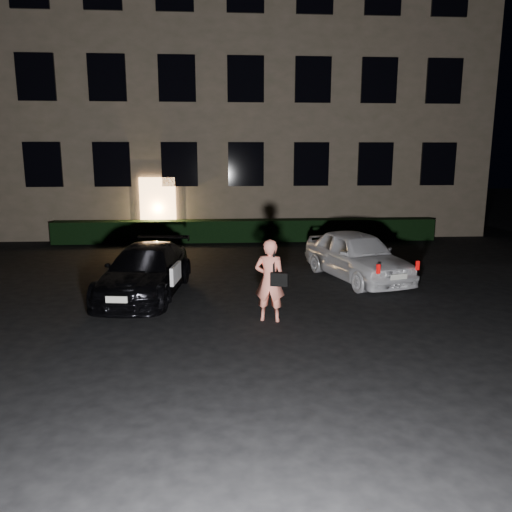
{
  "coord_description": "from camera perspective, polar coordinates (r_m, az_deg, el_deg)",
  "views": [
    {
      "loc": [
        -1.01,
        -9.02,
        3.39
      ],
      "look_at": [
        -0.23,
        2.0,
        1.13
      ],
      "focal_mm": 35.0,
      "sensor_mm": 36.0,
      "label": 1
    }
  ],
  "objects": [
    {
      "name": "hedge",
      "position": [
        19.76,
        -1.06,
        2.92
      ],
      "size": [
        15.0,
        0.7,
        0.85
      ],
      "primitive_type": "cube",
      "color": "black",
      "rests_on": "ground"
    },
    {
      "name": "building",
      "position": [
        24.17,
        -1.69,
        17.74
      ],
      "size": [
        20.0,
        8.11,
        12.0
      ],
      "color": "#685E4A",
      "rests_on": "ground"
    },
    {
      "name": "sedan",
      "position": [
        12.4,
        -12.52,
        -1.7
      ],
      "size": [
        2.19,
        4.36,
        1.21
      ],
      "rotation": [
        0.0,
        0.0,
        -0.12
      ],
      "color": "black",
      "rests_on": "ground"
    },
    {
      "name": "hatch",
      "position": [
        13.97,
        11.46,
        0.09
      ],
      "size": [
        2.6,
        4.21,
        1.34
      ],
      "rotation": [
        0.0,
        0.0,
        0.28
      ],
      "color": "white",
      "rests_on": "ground"
    },
    {
      "name": "man",
      "position": [
        10.2,
        1.61,
        -2.78
      ],
      "size": [
        0.72,
        0.56,
        1.72
      ],
      "rotation": [
        0.0,
        0.0,
        2.89
      ],
      "color": "#FF8770",
      "rests_on": "ground"
    },
    {
      "name": "ground",
      "position": [
        9.68,
        2.23,
        -8.94
      ],
      "size": [
        80.0,
        80.0,
        0.0
      ],
      "primitive_type": "plane",
      "color": "black",
      "rests_on": "ground"
    }
  ]
}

